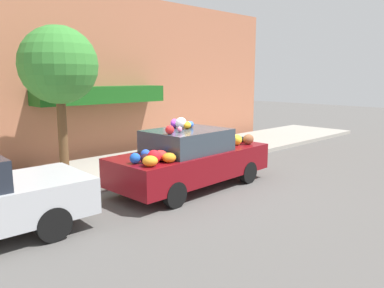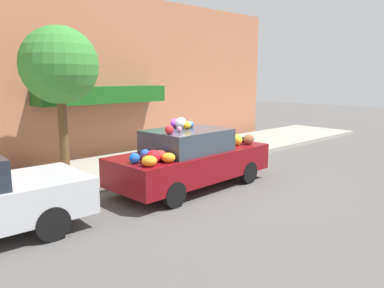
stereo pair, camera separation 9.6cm
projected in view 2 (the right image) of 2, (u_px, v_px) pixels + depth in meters
name	position (u px, v px, depth m)	size (l,w,h in m)	color
ground_plane	(189.00, 186.00, 9.54)	(60.00, 60.00, 0.00)	#565451
sidewalk_curb	(129.00, 166.00, 11.47)	(24.00, 3.20, 0.15)	#9E998E
building_facade	(91.00, 77.00, 12.59)	(18.00, 1.20, 5.60)	#B26B4C
street_tree	(59.00, 66.00, 9.65)	(2.01, 2.01, 3.91)	brown
fire_hydrant	(208.00, 148.00, 12.14)	(0.20, 0.20, 0.70)	gold
art_car	(191.00, 158.00, 9.29)	(4.32, 1.84, 1.77)	maroon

